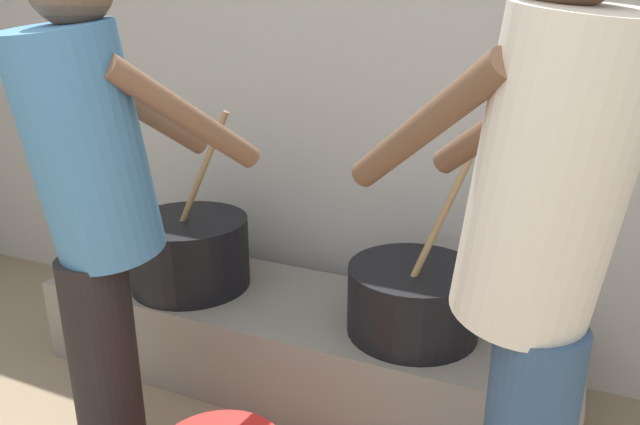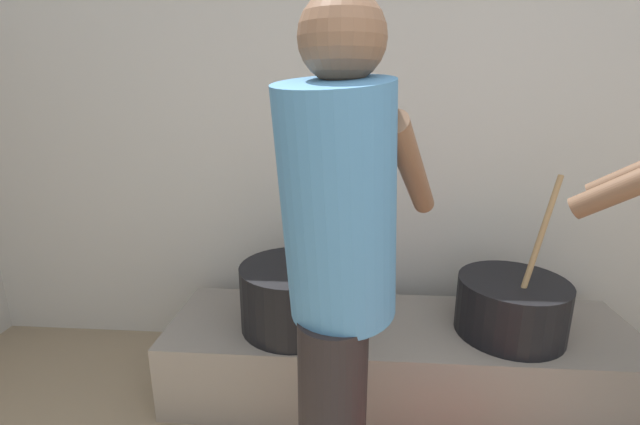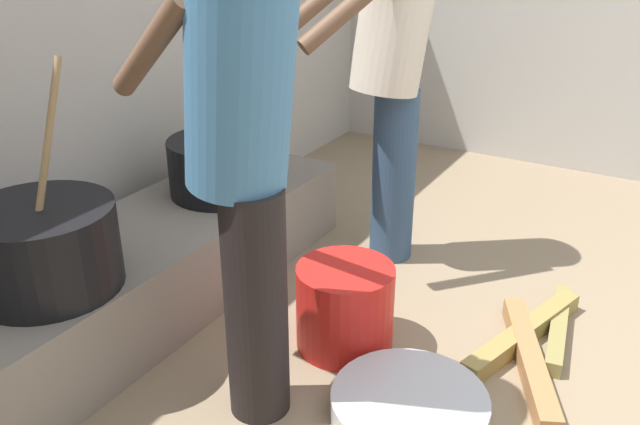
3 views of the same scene
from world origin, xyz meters
TOP-DOWN VIEW (x-y plane):
  - block_enclosure_rear at (0.00, 2.54)m, footprint 5.27×0.20m
  - hearth_ledge at (-0.13, 2.02)m, footprint 2.13×0.60m
  - cooking_pot_main at (0.34, 1.99)m, footprint 0.47×0.47m
  - cooking_pot_secondary at (-0.61, 1.98)m, footprint 0.49×0.49m
  - cook_in_blue_shirt at (-0.40, 1.30)m, footprint 0.53×0.74m

SIDE VIEW (x-z plane):
  - hearth_ledge at x=-0.13m, z-range 0.00..0.36m
  - cooking_pot_main at x=0.34m, z-range 0.13..0.83m
  - cooking_pot_secondary at x=-0.61m, z-range 0.13..0.87m
  - cook_in_blue_shirt at x=-0.40m, z-range 0.12..1.75m
  - block_enclosure_rear at x=0.00m, z-range 0.00..2.05m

